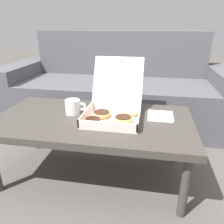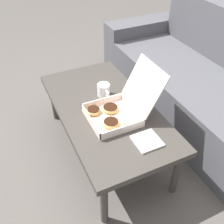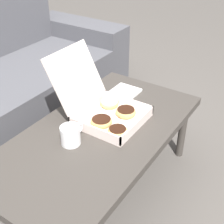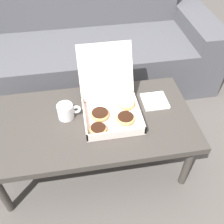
# 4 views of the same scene
# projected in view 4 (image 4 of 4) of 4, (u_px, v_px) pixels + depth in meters

# --- Properties ---
(ground_plane) EXTENTS (12.00, 12.00, 0.00)m
(ground_plane) POSITION_uv_depth(u_px,v_px,m) (92.00, 146.00, 1.85)
(ground_plane) COLOR #514C47
(couch) EXTENTS (2.20, 0.81, 0.85)m
(couch) POSITION_uv_depth(u_px,v_px,m) (80.00, 50.00, 2.20)
(couch) COLOR #4C4C51
(couch) RESTS_ON ground_plane
(coffee_table) EXTENTS (1.16, 0.60, 0.40)m
(coffee_table) POSITION_uv_depth(u_px,v_px,m) (92.00, 125.00, 1.50)
(coffee_table) COLOR #3D3833
(coffee_table) RESTS_ON ground_plane
(pastry_box) EXTENTS (0.32, 0.44, 0.32)m
(pastry_box) POSITION_uv_depth(u_px,v_px,m) (111.00, 106.00, 1.47)
(pastry_box) COLOR silver
(pastry_box) RESTS_ON coffee_table
(coffee_mug) EXTENTS (0.13, 0.09, 0.09)m
(coffee_mug) POSITION_uv_depth(u_px,v_px,m) (66.00, 111.00, 1.46)
(coffee_mug) COLOR white
(coffee_mug) RESTS_ON coffee_table
(napkin_stack) EXTENTS (0.15, 0.15, 0.01)m
(napkin_stack) POSITION_uv_depth(u_px,v_px,m) (155.00, 101.00, 1.58)
(napkin_stack) COLOR white
(napkin_stack) RESTS_ON coffee_table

